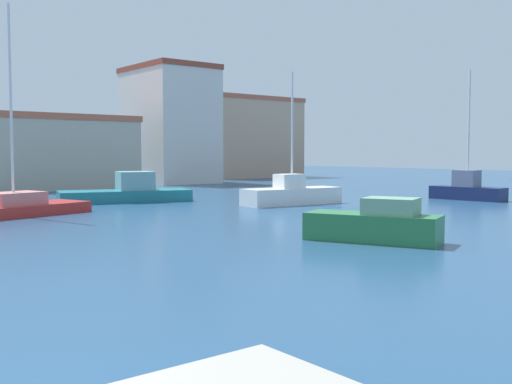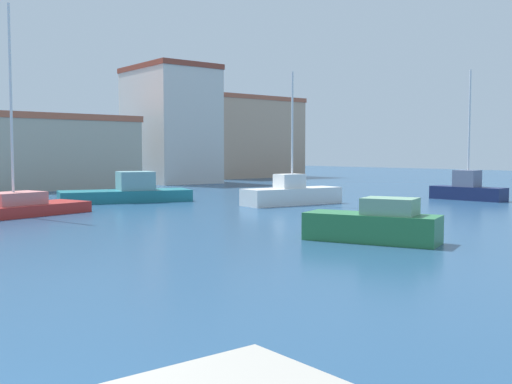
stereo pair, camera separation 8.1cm
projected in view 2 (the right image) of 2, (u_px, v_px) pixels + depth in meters
water at (174, 212)px, 30.00m from camera, size 160.00×160.00×0.00m
sailboat_white_distant_north at (292, 194)px, 34.27m from camera, size 6.09×2.38×7.52m
motorboat_teal_near_pier at (128, 192)px, 36.19m from camera, size 8.10×4.61×1.82m
sailboat_red_mid_harbor at (14, 207)px, 28.01m from camera, size 7.48×4.36×9.78m
sailboat_navy_distant_east at (468, 189)px, 37.64m from camera, size 1.75×4.72×8.10m
motorboat_green_outer_mooring at (374, 224)px, 19.88m from camera, size 3.13×4.64×1.48m
yacht_club at (53, 152)px, 48.88m from camera, size 13.32×5.92×6.03m
warehouse_block at (170, 125)px, 59.28m from camera, size 6.73×9.22×11.41m
waterfront_apartments at (248, 137)px, 72.31m from camera, size 13.06×6.73×9.59m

